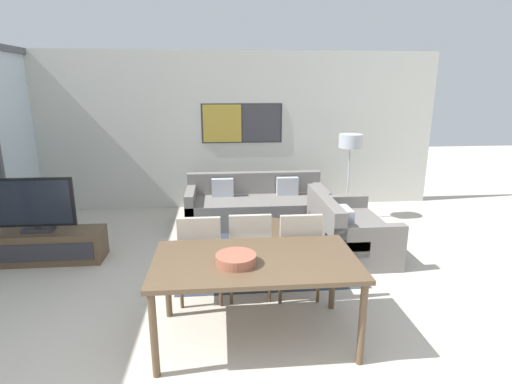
# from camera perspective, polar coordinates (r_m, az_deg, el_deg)

# --- Properties ---
(wall_back) EXTENTS (7.68, 0.09, 2.80)m
(wall_back) POSITION_cam_1_polar(r_m,az_deg,el_deg) (7.31, -4.11, 8.63)
(wall_back) COLOR silver
(wall_back) RESTS_ON ground_plane
(area_rug) EXTENTS (2.21, 2.10, 0.01)m
(area_rug) POSITION_cam_1_polar(r_m,az_deg,el_deg) (5.47, 1.25, -8.79)
(area_rug) COLOR #333D4C
(area_rug) RESTS_ON ground_plane
(tv_console) EXTENTS (1.58, 0.46, 0.41)m
(tv_console) POSITION_cam_1_polar(r_m,az_deg,el_deg) (5.90, -28.38, -6.81)
(tv_console) COLOR brown
(tv_console) RESTS_ON ground_plane
(television) EXTENTS (0.97, 0.20, 0.70)m
(television) POSITION_cam_1_polar(r_m,az_deg,el_deg) (5.73, -29.05, -1.71)
(television) COLOR #2D2D33
(television) RESTS_ON tv_console
(sofa_main) EXTENTS (2.26, 0.90, 0.78)m
(sofa_main) POSITION_cam_1_polar(r_m,az_deg,el_deg) (6.64, -0.03, -2.03)
(sofa_main) COLOR slate
(sofa_main) RESTS_ON ground_plane
(sofa_side) EXTENTS (0.90, 1.46, 0.78)m
(sofa_side) POSITION_cam_1_polar(r_m,az_deg,el_deg) (5.61, 12.59, -5.66)
(sofa_side) COLOR slate
(sofa_side) RESTS_ON ground_plane
(coffee_table) EXTENTS (0.88, 0.88, 0.38)m
(coffee_table) POSITION_cam_1_polar(r_m,az_deg,el_deg) (5.37, 1.27, -6.04)
(coffee_table) COLOR brown
(coffee_table) RESTS_ON ground_plane
(dining_table) EXTENTS (1.76, 0.97, 0.77)m
(dining_table) POSITION_cam_1_polar(r_m,az_deg,el_deg) (3.50, -0.07, -10.58)
(dining_table) COLOR brown
(dining_table) RESTS_ON ground_plane
(dining_chair_left) EXTENTS (0.46, 0.46, 0.97)m
(dining_chair_left) POSITION_cam_1_polar(r_m,az_deg,el_deg) (4.18, -7.93, -8.70)
(dining_chair_left) COLOR #B2A899
(dining_chair_left) RESTS_ON ground_plane
(dining_chair_centre) EXTENTS (0.46, 0.46, 0.97)m
(dining_chair_centre) POSITION_cam_1_polar(r_m,az_deg,el_deg) (4.22, -0.95, -8.33)
(dining_chair_centre) COLOR #B2A899
(dining_chair_centre) RESTS_ON ground_plane
(dining_chair_right) EXTENTS (0.46, 0.46, 0.97)m
(dining_chair_right) POSITION_cam_1_polar(r_m,az_deg,el_deg) (4.24, 6.02, -8.30)
(dining_chair_right) COLOR #B2A899
(dining_chair_right) RESTS_ON ground_plane
(fruit_bowl) EXTENTS (0.34, 0.34, 0.08)m
(fruit_bowl) POSITION_cam_1_polar(r_m,az_deg,el_deg) (3.36, -2.87, -9.49)
(fruit_bowl) COLOR #995642
(fruit_bowl) RESTS_ON dining_table
(floor_lamp) EXTENTS (0.38, 0.38, 1.45)m
(floor_lamp) POSITION_cam_1_polar(r_m,az_deg,el_deg) (6.70, 13.33, 6.31)
(floor_lamp) COLOR #2D2D33
(floor_lamp) RESTS_ON ground_plane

